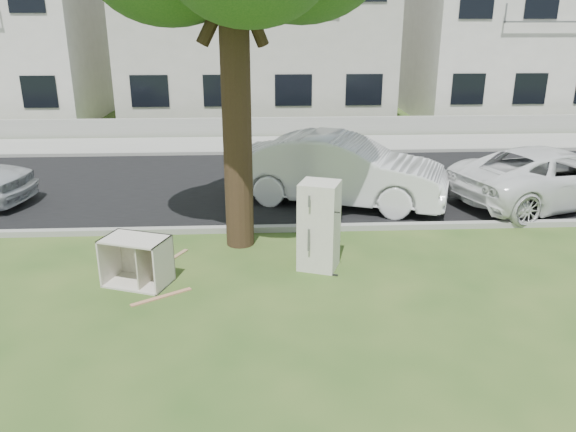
{
  "coord_description": "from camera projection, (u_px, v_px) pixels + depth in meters",
  "views": [
    {
      "loc": [
        -0.01,
        -8.53,
        4.2
      ],
      "look_at": [
        0.48,
        0.6,
        0.98
      ],
      "focal_mm": 35.0,
      "sensor_mm": 36.0,
      "label": 1
    }
  ],
  "objects": [
    {
      "name": "road",
      "position": [
        260.0,
        184.0,
        15.08
      ],
      "size": [
        120.0,
        7.0,
        0.01
      ],
      "primitive_type": "cube",
      "color": "black",
      "rests_on": "ground"
    },
    {
      "name": "low_wall",
      "position": [
        258.0,
        127.0,
        21.18
      ],
      "size": [
        120.0,
        0.15,
        0.7
      ],
      "primitive_type": "cube",
      "color": "gray",
      "rests_on": "ground"
    },
    {
      "name": "fridge",
      "position": [
        319.0,
        226.0,
        9.8
      ],
      "size": [
        0.82,
        0.79,
        1.58
      ],
      "primitive_type": "cube",
      "rotation": [
        0.0,
        0.0,
        -0.35
      ],
      "color": "beige",
      "rests_on": "ground"
    },
    {
      "name": "cabinet",
      "position": [
        137.0,
        261.0,
        9.29
      ],
      "size": [
        1.21,
        0.97,
        0.82
      ],
      "primitive_type": "cube",
      "rotation": [
        0.0,
        0.0,
        -0.35
      ],
      "color": "beige",
      "rests_on": "ground"
    },
    {
      "name": "plank_a",
      "position": [
        162.0,
        297.0,
        8.95
      ],
      "size": [
        0.91,
        0.62,
        0.02
      ],
      "primitive_type": "cube",
      "rotation": [
        0.0,
        0.0,
        0.56
      ],
      "color": "#B57A57",
      "rests_on": "ground"
    },
    {
      "name": "kerb_near",
      "position": [
        261.0,
        231.0,
        11.73
      ],
      "size": [
        120.0,
        0.18,
        0.12
      ],
      "primitive_type": "cube",
      "color": "gray",
      "rests_on": "ground"
    },
    {
      "name": "sidewalk",
      "position": [
        259.0,
        145.0,
        19.79
      ],
      "size": [
        120.0,
        2.8,
        0.01
      ],
      "primitive_type": "cube",
      "color": "gray",
      "rests_on": "ground"
    },
    {
      "name": "car_center",
      "position": [
        340.0,
        170.0,
        13.28
      ],
      "size": [
        5.3,
        3.4,
        1.65
      ],
      "primitive_type": "imported",
      "rotation": [
        0.0,
        0.0,
        1.21
      ],
      "color": "silver",
      "rests_on": "ground"
    },
    {
      "name": "plank_c",
      "position": [
        175.0,
        257.0,
        10.46
      ],
      "size": [
        0.41,
        0.7,
        0.02
      ],
      "primitive_type": "cube",
      "rotation": [
        0.0,
        0.0,
        1.1
      ],
      "color": "#9F7B58",
      "rests_on": "ground"
    },
    {
      "name": "car_right",
      "position": [
        553.0,
        176.0,
        13.28
      ],
      "size": [
        5.37,
        3.66,
        1.37
      ],
      "primitive_type": "imported",
      "rotation": [
        0.0,
        0.0,
        1.88
      ],
      "color": "white",
      "rests_on": "ground"
    },
    {
      "name": "kerb_far",
      "position": [
        259.0,
        154.0,
        18.42
      ],
      "size": [
        120.0,
        0.18,
        0.12
      ],
      "primitive_type": "cube",
      "color": "gray",
      "rests_on": "ground"
    },
    {
      "name": "plank_b",
      "position": [
        151.0,
        260.0,
        10.33
      ],
      "size": [
        0.8,
        0.68,
        0.02
      ],
      "primitive_type": "cube",
      "rotation": [
        0.0,
        0.0,
        -0.69
      ],
      "color": "#9F6F53",
      "rests_on": "ground"
    },
    {
      "name": "townhouse_center",
      "position": [
        257.0,
        30.0,
        24.67
      ],
      "size": [
        11.22,
        8.16,
        7.44
      ],
      "color": "beige",
      "rests_on": "ground"
    },
    {
      "name": "ground",
      "position": [
        262.0,
        283.0,
        9.43
      ],
      "size": [
        120.0,
        120.0,
        0.0
      ],
      "primitive_type": "plane",
      "color": "#2B4D1B"
    },
    {
      "name": "townhouse_right",
      "position": [
        522.0,
        37.0,
        25.38
      ],
      "size": [
        10.2,
        8.16,
        6.84
      ],
      "color": "silver",
      "rests_on": "ground"
    }
  ]
}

